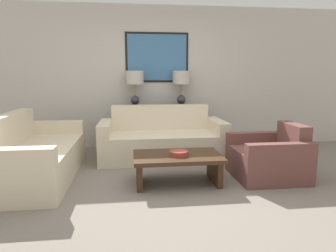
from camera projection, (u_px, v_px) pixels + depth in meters
The scene contains 10 objects.
ground_plane at pixel (176, 194), 3.51m from camera, with size 20.00×20.00×0.00m, color slate.
back_wall at pixel (157, 77), 5.71m from camera, with size 8.07×0.12×2.65m.
console_table at pixel (158, 127), 5.61m from camera, with size 1.40×0.36×0.82m.
table_lamp_left at pixel (135, 81), 5.42m from camera, with size 0.32×0.32×0.63m.
table_lamp_right at pixel (181, 81), 5.52m from camera, with size 0.32×0.32×0.63m.
couch_by_back_wall at pixel (162, 141), 4.98m from camera, with size 2.03×0.93×0.86m.
couch_by_side at pixel (34, 157), 4.00m from camera, with size 0.93×2.03×0.86m.
coffee_table at pixel (177, 162), 3.81m from camera, with size 1.11×0.68×0.38m.
decorative_bowl at pixel (179, 153), 3.75m from camera, with size 0.23×0.23×0.06m.
armchair_near_back_wall at pixel (269, 159), 4.04m from camera, with size 0.89×0.86×0.73m.
Camera 1 is at (-0.50, -3.30, 1.37)m, focal length 32.00 mm.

